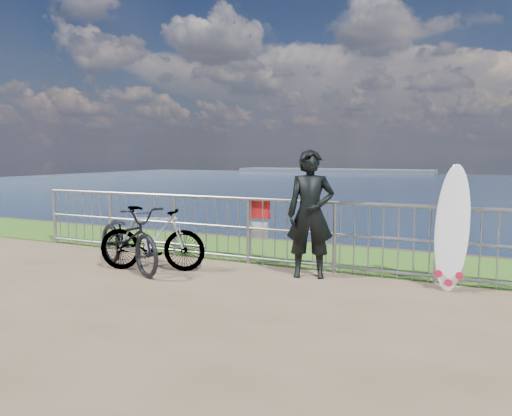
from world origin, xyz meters
The scene contains 8 objects.
grass_strip centered at (0.00, 2.70, 0.01)m, with size 120.00×120.00×0.00m, color #33661C.
seascape centered at (-43.75, 147.49, -4.03)m, with size 260.00×260.00×5.00m.
railing centered at (0.01, 1.60, 0.58)m, with size 10.06×0.10×1.13m.
surfer centered at (0.75, 1.17, 0.96)m, with size 0.70×0.46×1.91m, color black.
surfboard centered at (2.71, 1.36, 0.79)m, with size 0.50×0.45×1.73m.
bicycle_near centered at (-2.00, 0.34, 0.52)m, with size 0.69×1.97×1.04m, color black.
bicycle_far centered at (-1.64, 0.48, 0.51)m, with size 0.48×1.71×1.03m, color black.
bike_rack centered at (-1.87, 0.92, 0.32)m, with size 1.87×0.05×0.39m.
Camera 1 is at (3.23, -5.81, 1.85)m, focal length 35.00 mm.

